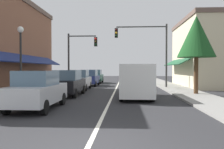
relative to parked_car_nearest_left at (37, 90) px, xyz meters
name	(u,v)px	position (x,y,z in m)	size (l,w,h in m)	color
ground_plane	(116,88)	(3.15, 12.69, -0.88)	(80.00, 80.00, 0.00)	#28282B
sidewalk_left	(61,87)	(-2.35, 12.69, -0.82)	(2.60, 56.00, 0.12)	gray
sidewalk_right	(173,87)	(8.65, 12.69, -0.82)	(2.60, 56.00, 0.12)	gray
lane_center_stripe	(116,88)	(3.15, 12.69, -0.88)	(0.14, 52.00, 0.01)	silver
storefront_right_block	(207,53)	(12.50, 14.69, 2.61)	(6.43, 10.20, 6.98)	beige
parked_car_nearest_left	(37,90)	(0.00, 0.00, 0.00)	(1.78, 4.10, 1.77)	#B7BABF
parked_car_second_left	(68,83)	(0.07, 5.49, 0.00)	(1.82, 4.12, 1.77)	black
parked_car_third_left	(79,80)	(-0.12, 10.38, 0.00)	(1.83, 4.12, 1.77)	silver
parked_car_far_left	(90,78)	(0.11, 15.22, 0.00)	(1.83, 4.12, 1.77)	navy
parked_car_distant_left	(95,76)	(0.08, 20.33, 0.00)	(1.82, 4.12, 1.77)	#0F4C33
van_in_lane	(136,80)	(4.69, 4.49, 0.27)	(2.03, 5.20, 2.12)	silver
traffic_signal_mast_arm	(149,45)	(6.29, 12.28, 3.30)	(5.03, 0.50, 6.15)	#333333
traffic_signal_left_corner	(78,52)	(-0.67, 12.78, 2.67)	(2.99, 0.50, 5.38)	#333333
street_lamp_left_near	(21,50)	(-2.00, 2.72, 2.06)	(0.36, 0.36, 4.30)	black
tree_right_near	(196,37)	(8.98, 6.31, 3.21)	(2.65, 2.65, 5.58)	#4C331E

